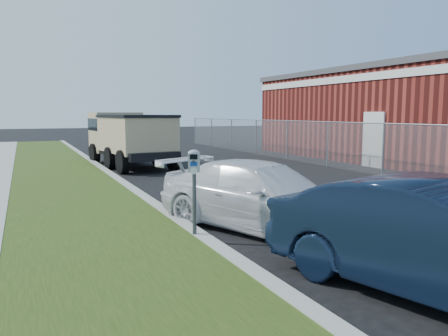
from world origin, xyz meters
name	(u,v)px	position (x,y,z in m)	size (l,w,h in m)	color
ground	(306,218)	(0.00, 0.00, 0.00)	(120.00, 120.00, 0.00)	black
streetside	(8,221)	(-5.57, 2.00, 0.07)	(6.12, 50.00, 0.15)	gray
chainlink_fence	(328,135)	(6.00, 7.00, 1.26)	(0.06, 30.06, 30.00)	slate
brick_building	(416,114)	(12.00, 8.00, 2.13)	(9.20, 14.20, 4.17)	maroon
parking_meter	(194,174)	(-2.70, -0.64, 1.16)	(0.23, 0.20, 1.42)	#3F4247
white_wagon	(258,195)	(-1.28, -0.26, 0.62)	(1.75, 4.31, 1.25)	silver
navy_sedan	(441,241)	(-0.92, -3.91, 0.69)	(1.46, 4.18, 1.38)	black
dump_truck	(128,136)	(-1.30, 10.54, 1.23)	(2.72, 5.76, 2.18)	black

